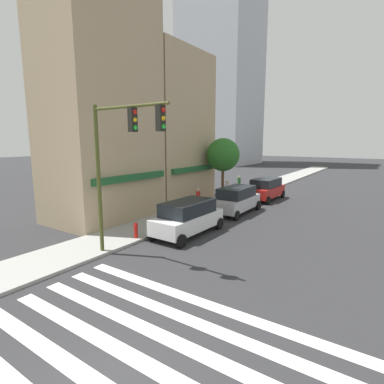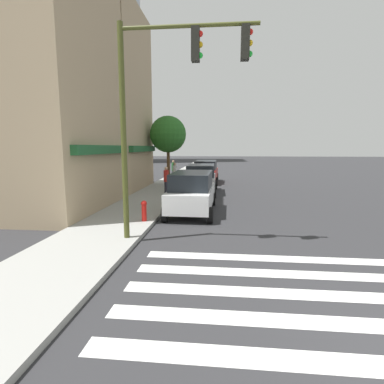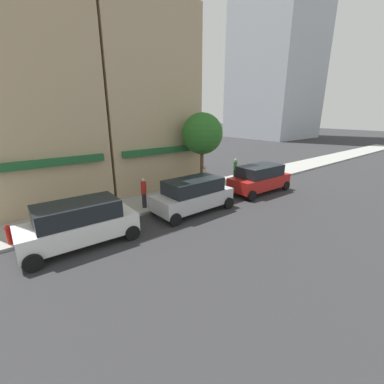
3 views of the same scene
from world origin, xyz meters
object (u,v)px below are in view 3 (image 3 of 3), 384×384
Objects in this scene: pedestrian_green_top at (235,169)px; suv_silver at (193,195)px; suv_red at (260,178)px; pedestrian_red_jacket at (144,192)px; fire_hydrant at (8,234)px; street_tree at (202,134)px; pedestrian_white_shirt at (205,178)px; suv_white at (79,223)px.

suv_silver is at bearing 106.96° from pedestrian_green_top.
suv_red is 8.37m from pedestrian_red_jacket.
suv_red is at bearing -6.58° from fire_hydrant.
pedestrian_red_jacket is 0.33× the size of street_tree.
pedestrian_white_shirt is 11.58m from fire_hydrant.
suv_white is 13.42m from pedestrian_green_top.
suv_red is 2.68× the size of pedestrian_green_top.
pedestrian_white_shirt reaches higher than fire_hydrant.
pedestrian_white_shirt is (-3.94, -0.75, 0.00)m from pedestrian_green_top.
suv_red is at bearing 158.78° from pedestrian_green_top.
pedestrian_green_top is at bearing 67.92° from pedestrian_red_jacket.
street_tree is (5.10, 0.78, 3.01)m from pedestrian_red_jacket.
pedestrian_red_jacket is 5.97m from street_tree.
suv_silver is 2.67× the size of pedestrian_red_jacket.
suv_red is (6.06, 0.00, 0.00)m from suv_silver.
fire_hydrant is (-2.43, 1.70, -0.42)m from suv_white.
pedestrian_red_jacket is 6.63m from fire_hydrant.
pedestrian_white_shirt is 3.06m from street_tree.
pedestrian_red_jacket is (-2.06, 2.02, 0.04)m from suv_silver.
suv_white is 6.24m from suv_silver.
suv_white is 2.68× the size of pedestrian_green_top.
fire_hydrant is (-14.73, 1.70, -0.42)m from suv_red.
pedestrian_green_top is 4.85m from street_tree.
suv_silver reaches higher than pedestrian_white_shirt.
pedestrian_red_jacket is 8.95m from pedestrian_green_top.
street_tree reaches higher than fire_hydrant.
street_tree is at bearing 138.55° from suv_red.
fire_hydrant is at bearing -115.75° from pedestrian_red_jacket.
pedestrian_red_jacket is (-8.12, 2.02, 0.04)m from suv_red.
suv_silver is 2.67× the size of pedestrian_green_top.
suv_red is at bearing 1.13° from suv_white.
pedestrian_green_top is 15.57m from fire_hydrant.
street_tree is (9.28, 2.80, 3.05)m from suv_white.
street_tree is (3.04, 2.80, 3.05)m from suv_silver.
pedestrian_green_top is at bearing 4.91° from fire_hydrant.
pedestrian_green_top is (6.83, 3.03, 0.04)m from suv_silver.
suv_white reaches higher than fire_hydrant.
pedestrian_red_jacket and pedestrian_green_top have the same top height.
suv_white is 2.68× the size of pedestrian_white_shirt.
fire_hydrant is at bearing -100.42° from pedestrian_white_shirt.
pedestrian_red_jacket reaches higher than fire_hydrant.
suv_white reaches higher than pedestrian_green_top.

